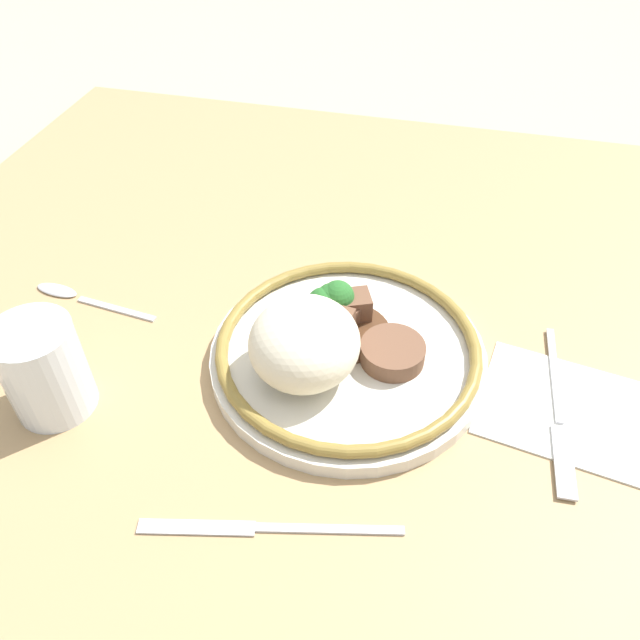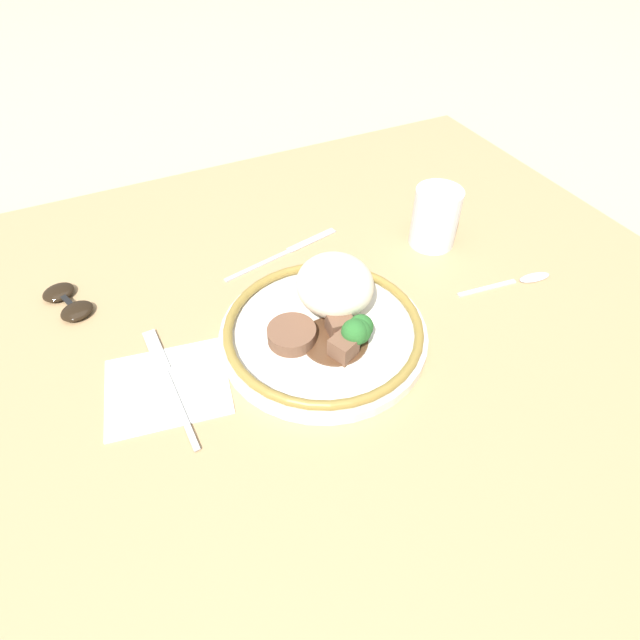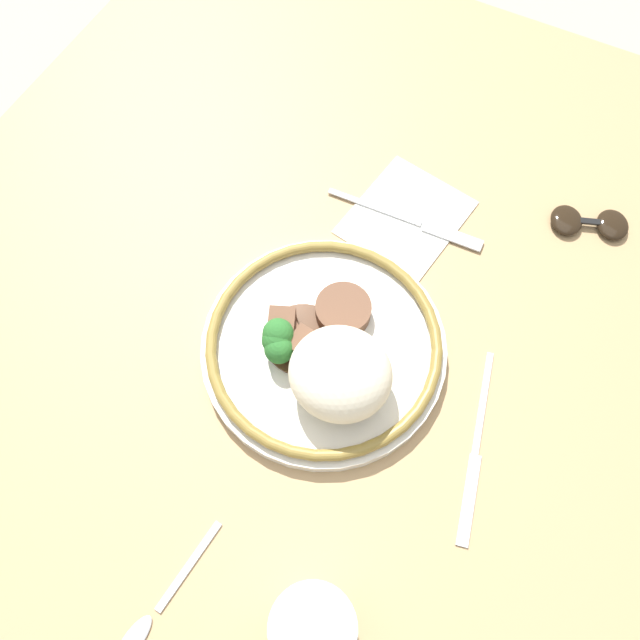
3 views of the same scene
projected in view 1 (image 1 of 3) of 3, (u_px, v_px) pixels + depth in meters
The scene contains 8 objects.
ground_plane at pixel (368, 375), 0.63m from camera, with size 8.00×8.00×0.00m, color tan.
dining_table at pixel (368, 365), 0.62m from camera, with size 1.15×1.02×0.03m.
napkin at pixel (561, 408), 0.56m from camera, with size 0.16×0.14×0.00m.
plate at pixel (338, 347), 0.58m from camera, with size 0.26×0.26×0.09m.
juice_glass at pixel (46, 374), 0.54m from camera, with size 0.07×0.07×0.09m.
fork at pixel (559, 421), 0.55m from camera, with size 0.02×0.20×0.00m.
knife at pixel (263, 529), 0.48m from camera, with size 0.21×0.05×0.00m.
spoon at pixel (72, 294), 0.67m from camera, with size 0.15×0.03×0.01m.
Camera 1 is at (-0.05, 0.42, 0.47)m, focal length 35.00 mm.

